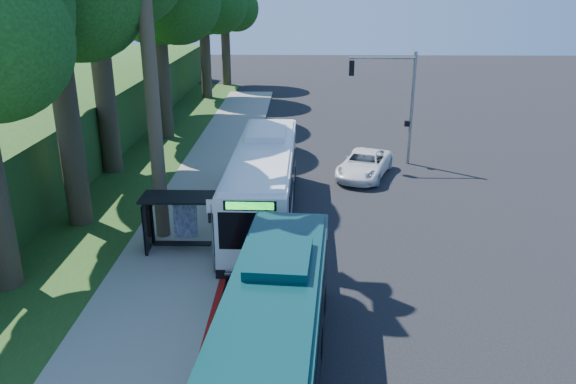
{
  "coord_description": "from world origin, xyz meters",
  "views": [
    {
      "loc": [
        -2.08,
        -24.43,
        10.65
      ],
      "look_at": [
        -2.65,
        1.0,
        1.3
      ],
      "focal_mm": 35.0,
      "sensor_mm": 36.0,
      "label": 1
    }
  ],
  "objects_px": {
    "teal_bus": "(271,347)",
    "pickup": "(364,164)",
    "white_bus": "(264,181)",
    "bus_shelter": "(176,212)"
  },
  "relations": [
    {
      "from": "pickup",
      "to": "white_bus",
      "type": "bearing_deg",
      "value": -111.35
    },
    {
      "from": "bus_shelter",
      "to": "white_bus",
      "type": "height_order",
      "value": "white_bus"
    },
    {
      "from": "teal_bus",
      "to": "pickup",
      "type": "xyz_separation_m",
      "value": [
        4.53,
        19.35,
        -0.99
      ]
    },
    {
      "from": "bus_shelter",
      "to": "teal_bus",
      "type": "relative_size",
      "value": 0.26
    },
    {
      "from": "teal_bus",
      "to": "bus_shelter",
      "type": "bearing_deg",
      "value": 120.53
    },
    {
      "from": "bus_shelter",
      "to": "white_bus",
      "type": "bearing_deg",
      "value": 48.22
    },
    {
      "from": "pickup",
      "to": "bus_shelter",
      "type": "bearing_deg",
      "value": -111.6
    },
    {
      "from": "pickup",
      "to": "teal_bus",
      "type": "bearing_deg",
      "value": -83.42
    },
    {
      "from": "white_bus",
      "to": "pickup",
      "type": "xyz_separation_m",
      "value": [
        5.53,
        6.34,
        -1.12
      ]
    },
    {
      "from": "bus_shelter",
      "to": "pickup",
      "type": "bearing_deg",
      "value": 48.63
    }
  ]
}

